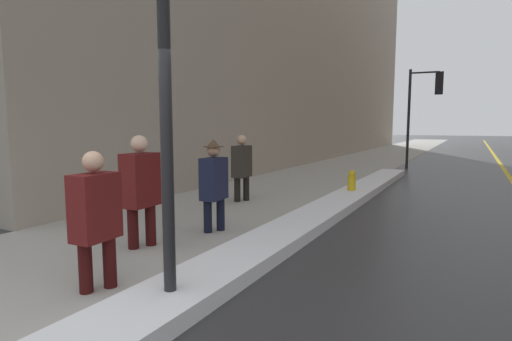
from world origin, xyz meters
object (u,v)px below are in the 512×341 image
object	(u,v)px
pedestrian_in_fedora	(214,182)
fire_hydrant	(352,184)
pedestrian_with_shoulder_bag	(242,165)
pedestrian_trailing	(141,186)
lamp_post	(164,44)
traffic_light_near	(427,97)
pedestrian_in_glasses	(95,214)

from	to	relation	value
pedestrian_in_fedora	fire_hydrant	world-z (taller)	pedestrian_in_fedora
pedestrian_with_shoulder_bag	pedestrian_trailing	bearing A→B (deg)	5.27
lamp_post	pedestrian_with_shoulder_bag	distance (m)	5.88
traffic_light_near	pedestrian_with_shoulder_bag	world-z (taller)	traffic_light_near
traffic_light_near	pedestrian_trailing	size ratio (longest dim) A/B	2.47
traffic_light_near	pedestrian_trailing	xyz separation A→B (m)	(-2.48, -13.60, -2.05)
pedestrian_in_glasses	pedestrian_with_shoulder_bag	world-z (taller)	pedestrian_with_shoulder_bag
fire_hydrant	pedestrian_trailing	bearing A→B (deg)	-106.16
pedestrian_trailing	traffic_light_near	bearing A→B (deg)	166.87
pedestrian_in_glasses	fire_hydrant	bearing A→B (deg)	169.79
fire_hydrant	pedestrian_in_glasses	bearing A→B (deg)	-97.42
pedestrian_in_glasses	pedestrian_with_shoulder_bag	bearing A→B (deg)	-169.30
pedestrian_with_shoulder_bag	traffic_light_near	bearing A→B (deg)	159.98
pedestrian_in_glasses	pedestrian_with_shoulder_bag	size ratio (longest dim) A/B	0.97
lamp_post	fire_hydrant	size ratio (longest dim) A/B	5.96
pedestrian_in_fedora	fire_hydrant	bearing A→B (deg)	162.11
lamp_post	traffic_light_near	distance (m)	14.97
pedestrian_trailing	fire_hydrant	xyz separation A→B (m)	(1.62, 5.59, -0.58)
pedestrian_trailing	lamp_post	bearing A→B (deg)	48.73
traffic_light_near	pedestrian_in_glasses	size ratio (longest dim) A/B	2.68
traffic_light_near	pedestrian_in_fedora	world-z (taller)	traffic_light_near
pedestrian_in_fedora	pedestrian_with_shoulder_bag	xyz separation A→B (m)	(-0.99, 2.61, 0.01)
pedestrian_in_glasses	pedestrian_trailing	world-z (taller)	pedestrian_trailing
pedestrian_in_glasses	pedestrian_in_fedora	distance (m)	2.64
pedestrian_trailing	pedestrian_in_fedora	xyz separation A→B (m)	(0.44, 1.23, -0.06)
traffic_light_near	fire_hydrant	world-z (taller)	traffic_light_near
lamp_post	pedestrian_in_glasses	size ratio (longest dim) A/B	2.72
lamp_post	fire_hydrant	bearing A→B (deg)	90.53
pedestrian_trailing	pedestrian_with_shoulder_bag	bearing A→B (deg)	-174.73
fire_hydrant	lamp_post	bearing A→B (deg)	-89.47
pedestrian_in_glasses	pedestrian_trailing	distance (m)	1.56
fire_hydrant	traffic_light_near	bearing A→B (deg)	83.85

